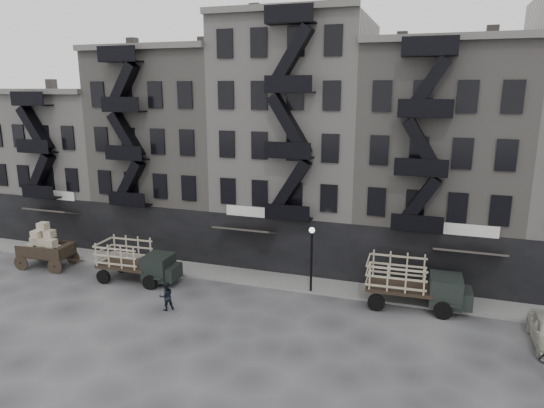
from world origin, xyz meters
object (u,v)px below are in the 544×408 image
(wagon, at_px, (44,242))
(stake_truck_east, at_px, (415,280))
(pedestrian_mid, at_px, (166,296))
(stake_truck_west, at_px, (136,259))

(wagon, xyz_separation_m, stake_truck_east, (25.16, 1.58, -0.18))
(wagon, relative_size, pedestrian_mid, 2.36)
(stake_truck_east, relative_size, pedestrian_mid, 3.50)
(wagon, bearing_deg, stake_truck_west, -5.71)
(wagon, height_order, stake_truck_east, wagon)
(wagon, distance_m, stake_truck_west, 7.65)
(stake_truck_west, bearing_deg, stake_truck_east, 3.34)
(wagon, distance_m, stake_truck_east, 25.21)
(stake_truck_west, distance_m, stake_truck_east, 17.59)
(stake_truck_west, height_order, stake_truck_east, stake_truck_east)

